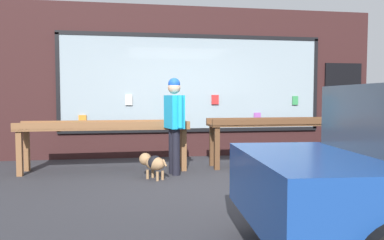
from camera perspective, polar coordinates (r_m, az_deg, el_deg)
ground_plane at (r=6.08m, az=2.52°, el=-8.93°), size 40.00×40.00×0.00m
shopfront_facade at (r=8.31m, az=-0.44°, el=5.72°), size 8.58×0.29×3.29m
display_table_left at (r=6.78m, az=-13.10°, el=-1.58°), size 2.95×0.63×0.89m
display_table_right at (r=7.36m, az=13.96°, el=-1.05°), size 2.95×0.58×0.91m
person_browsing at (r=6.31m, az=-2.73°, el=0.22°), size 0.32×0.64×1.63m
small_dog at (r=6.04m, az=-5.95°, el=-6.48°), size 0.45×0.50×0.40m
sandwich_board_sign at (r=8.75m, az=26.84°, el=-2.52°), size 0.61×0.58×0.89m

